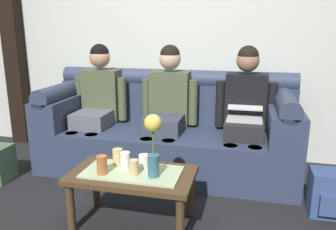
# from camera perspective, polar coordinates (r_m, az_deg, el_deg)

# --- Properties ---
(back_wall_patterned) EXTENTS (6.00, 0.12, 2.90)m
(back_wall_patterned) POSITION_cam_1_polar(r_m,az_deg,el_deg) (3.70, 1.98, 15.72)
(back_wall_patterned) COLOR silver
(back_wall_patterned) RESTS_ON ground_plane
(timber_pillar) EXTENTS (0.20, 0.20, 2.90)m
(timber_pillar) POSITION_cam_1_polar(r_m,az_deg,el_deg) (4.43, -25.02, 14.21)
(timber_pillar) COLOR black
(timber_pillar) RESTS_ON ground_plane
(couch) EXTENTS (2.44, 0.88, 0.96)m
(couch) POSITION_cam_1_polar(r_m,az_deg,el_deg) (3.33, -0.03, -2.99)
(couch) COLOR #2D3851
(couch) RESTS_ON ground_plane
(person_left) EXTENTS (0.56, 0.67, 1.22)m
(person_left) POSITION_cam_1_polar(r_m,az_deg,el_deg) (3.50, -11.83, 2.46)
(person_left) COLOR #595B66
(person_left) RESTS_ON ground_plane
(person_middle) EXTENTS (0.56, 0.67, 1.22)m
(person_middle) POSITION_cam_1_polar(r_m,az_deg,el_deg) (3.25, -0.05, 1.89)
(person_middle) COLOR #383D4C
(person_middle) RESTS_ON ground_plane
(person_right) EXTENTS (0.56, 0.67, 1.22)m
(person_right) POSITION_cam_1_polar(r_m,az_deg,el_deg) (3.16, 12.99, 1.16)
(person_right) COLOR #232326
(person_right) RESTS_ON ground_plane
(coffee_table) EXTENTS (0.86, 0.49, 0.40)m
(coffee_table) POSITION_cam_1_polar(r_m,az_deg,el_deg) (2.40, -6.06, -10.91)
(coffee_table) COLOR #47331E
(coffee_table) RESTS_ON ground_plane
(flower_vase) EXTENTS (0.12, 0.12, 0.43)m
(flower_vase) POSITION_cam_1_polar(r_m,az_deg,el_deg) (2.19, -2.54, -4.14)
(flower_vase) COLOR #336672
(flower_vase) RESTS_ON coffee_table
(cup_near_left) EXTENTS (0.08, 0.08, 0.09)m
(cup_near_left) POSITION_cam_1_polar(r_m,az_deg,el_deg) (2.41, -4.10, -7.82)
(cup_near_left) COLOR white
(cup_near_left) RESTS_ON coffee_table
(cup_near_right) EXTENTS (0.07, 0.07, 0.11)m
(cup_near_right) POSITION_cam_1_polar(r_m,az_deg,el_deg) (2.49, -8.55, -6.98)
(cup_near_right) COLOR #DBB77A
(cup_near_right) RESTS_ON coffee_table
(cup_far_center) EXTENTS (0.06, 0.06, 0.11)m
(cup_far_center) POSITION_cam_1_polar(r_m,az_deg,el_deg) (2.30, -5.79, -8.85)
(cup_far_center) COLOR #DBB77A
(cup_far_center) RESTS_ON coffee_table
(cup_far_left) EXTENTS (0.07, 0.07, 0.13)m
(cup_far_left) POSITION_cam_1_polar(r_m,az_deg,el_deg) (2.34, -11.17, -8.33)
(cup_far_left) COLOR #B26633
(cup_far_left) RESTS_ON coffee_table
(cup_far_right) EXTENTS (0.07, 0.07, 0.12)m
(cup_far_right) POSITION_cam_1_polar(r_m,az_deg,el_deg) (2.41, -7.30, -7.63)
(cup_far_right) COLOR white
(cup_far_right) RESTS_ON coffee_table
(backpack_right) EXTENTS (0.34, 0.27, 0.34)m
(backpack_right) POSITION_cam_1_polar(r_m,az_deg,el_deg) (2.85, 26.35, -11.99)
(backpack_right) COLOR #33477A
(backpack_right) RESTS_ON ground_plane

